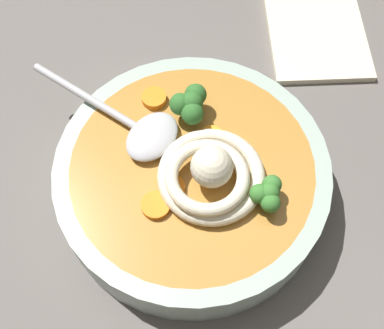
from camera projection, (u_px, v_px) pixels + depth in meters
table_slab at (174, 200)px, 55.50cm from camera, size 92.63×92.63×4.25cm
soup_bowl at (192, 177)px, 51.31cm from camera, size 26.63×26.63×5.40cm
noodle_pile at (210, 174)px, 46.97cm from camera, size 11.05×10.84×4.44cm
soup_spoon at (141, 130)px, 49.91cm from camera, size 13.06×15.79×1.60cm
broccoli_floret_front at (190, 104)px, 49.72cm from camera, size 4.29×3.69×3.39cm
broccoli_floret_beside_noodles at (268, 194)px, 45.67cm from camera, size 3.50×3.02×2.77cm
carrot_slice_extra_a at (156, 205)px, 46.70cm from camera, size 2.70×2.70×0.60cm
carrot_slice_left at (211, 137)px, 50.17cm from camera, size 2.50×2.50×0.46cm
carrot_slice_far at (175, 187)px, 47.57cm from camera, size 2.38×2.38×0.57cm
carrot_slice_near_spoon at (154, 98)px, 52.18cm from camera, size 2.51×2.51×0.74cm
folded_napkin at (315, 27)px, 63.76cm from camera, size 16.74×11.68×0.80cm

